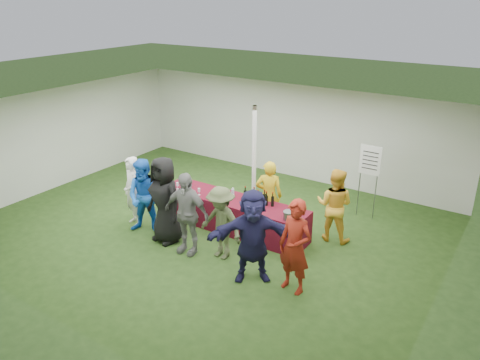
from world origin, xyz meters
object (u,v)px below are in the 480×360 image
Objects in this scene: customer_3 at (186,213)px; staff_back at (334,205)px; customer_4 at (221,223)px; customer_0 at (133,192)px; customer_1 at (146,197)px; customer_6 at (295,247)px; customer_2 at (165,200)px; customer_5 at (253,236)px; serving_table at (233,214)px; staff_pourer at (269,196)px; dump_bucket at (289,216)px; wine_list_sign at (370,166)px.

staff_back is at bearing 37.55° from customer_3.
customer_0 is at bearing -175.69° from customer_4.
customer_6 is (3.78, -0.19, 0.03)m from customer_1.
customer_2 reaches higher than customer_5.
customer_5 is (-0.67, -2.25, 0.09)m from staff_back.
serving_table is 1.63m from customer_2.
staff_pourer is 0.92× the size of customer_6.
customer_5 is (-0.10, -1.23, 0.07)m from dump_bucket.
wine_list_sign is at bearing 72.16° from dump_bucket.
staff_back is at bearing -98.98° from wine_list_sign.
customer_2 reaches higher than customer_0.
wine_list_sign is 4.44m from customer_3.
customer_2 is 1.06× the size of customer_5.
customer_6 is at bearing 19.79° from customer_0.
customer_1 reaches higher than customer_4.
serving_table is 2.29m from staff_back.
wine_list_sign is 0.99× the size of customer_5.
customer_6 is at bearing -5.34° from customer_3.
customer_4 is at bearing -177.95° from customer_6.
customer_5 reaches higher than customer_3.
customer_6 is (-0.08, -3.60, -0.42)m from wine_list_sign.
customer_6 is (4.28, -0.29, 0.06)m from customer_0.
customer_0 is (-4.36, -3.32, -0.49)m from wine_list_sign.
staff_back is 4.13m from customer_1.
serving_table is 2.09× the size of customer_1.
customer_1 is at bearing -173.92° from customer_6.
customer_5 reaches higher than staff_pourer.
customer_3 is at bearing 14.61° from customer_0.
wine_list_sign is (2.33, 2.25, 0.94)m from serving_table.
customer_2 is 1.07× the size of customer_6.
customer_1 is at bearing 11.94° from staff_pourer.
customer_1 is 1.32m from customer_3.
customer_1 is 2.02m from customer_4.
staff_back is at bearing 44.67° from customer_2.
customer_1 is 0.95× the size of customer_5.
staff_back is at bearing 169.84° from staff_pourer.
staff_back is 2.16m from customer_6.
serving_table is 1.98× the size of customer_5.
customer_6 is at bearing 87.95° from staff_back.
wine_list_sign reaches higher than dump_bucket.
customer_3 reaches higher than customer_1.
customer_4 is at bearing 11.18° from customer_3.
customer_1 is (-3.63, -1.97, 0.04)m from staff_back.
customer_2 is (-3.01, -2.03, 0.14)m from staff_back.
wine_list_sign is at bearing 44.01° from serving_table.
customer_5 is (2.34, -0.23, -0.05)m from customer_2.
customer_6 reaches higher than customer_0.
customer_0 is at bearing 165.62° from customer_3.
dump_bucket is 1.08m from staff_pourer.
customer_2 reaches higher than staff_pourer.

